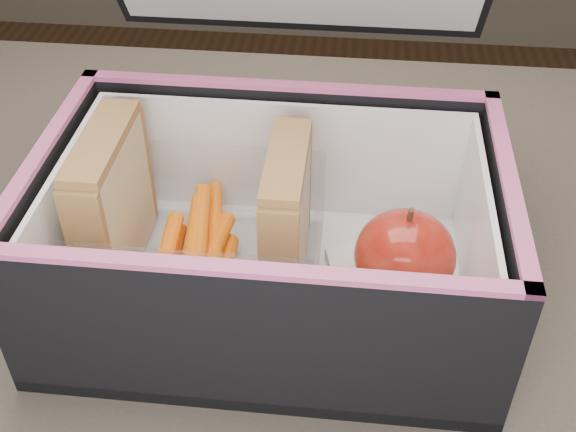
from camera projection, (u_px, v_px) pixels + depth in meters
The scene contains 8 objects.
kitchen_table at pixel (221, 415), 0.54m from camera, with size 1.20×0.80×0.75m.
lunch_bag at pixel (272, 221), 0.47m from camera, with size 0.29×0.30×0.27m.
plastic_tub at pixel (201, 232), 0.49m from camera, with size 0.16×0.11×0.07m, color white, non-canonical shape.
sandwich_left at pixel (112, 202), 0.48m from camera, with size 0.03×0.09×0.10m.
sandwich_right at pixel (287, 217), 0.47m from camera, with size 0.02×0.09×0.10m.
carrot_sticks at pixel (197, 254), 0.49m from camera, with size 0.05×0.15×0.03m.
paper_napkin at pixel (396, 287), 0.49m from camera, with size 0.08×0.08×0.01m, color white.
red_apple at pixel (405, 256), 0.46m from camera, with size 0.07×0.07×0.07m.
Camera 1 is at (0.08, -0.31, 1.12)m, focal length 45.00 mm.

